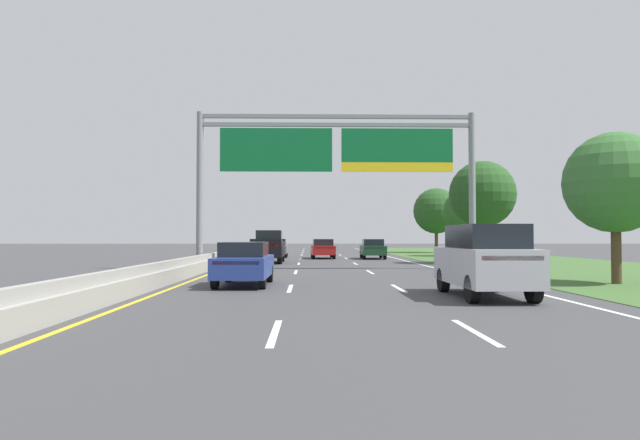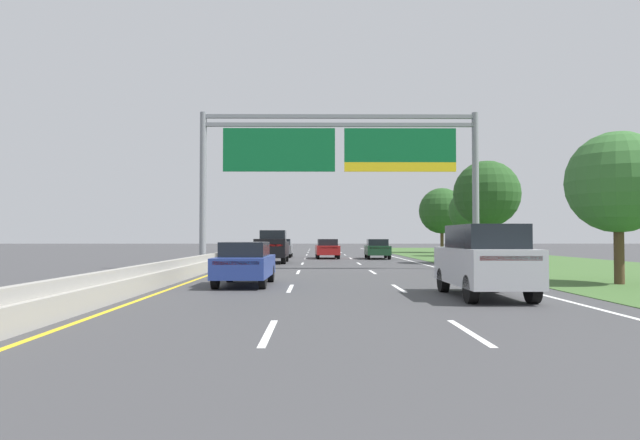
# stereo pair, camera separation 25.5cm
# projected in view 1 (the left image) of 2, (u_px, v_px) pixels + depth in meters

# --- Properties ---
(ground_plane) EXTENTS (220.00, 220.00, 0.00)m
(ground_plane) POSITION_uv_depth(u_px,v_px,m) (328.00, 266.00, 35.09)
(ground_plane) COLOR #3D3D3F
(lane_striping) EXTENTS (11.96, 106.00, 0.01)m
(lane_striping) POSITION_uv_depth(u_px,v_px,m) (329.00, 266.00, 34.63)
(lane_striping) COLOR white
(lane_striping) RESTS_ON ground
(grass_verge_right) EXTENTS (14.00, 110.00, 0.02)m
(grass_verge_right) POSITION_uv_depth(u_px,v_px,m) (555.00, 265.00, 35.38)
(grass_verge_right) COLOR #3D602D
(grass_verge_right) RESTS_ON ground
(median_barrier_concrete) EXTENTS (0.60, 110.00, 0.85)m
(median_barrier_concrete) POSITION_uv_depth(u_px,v_px,m) (220.00, 260.00, 34.96)
(median_barrier_concrete) COLOR #99968E
(median_barrier_concrete) RESTS_ON ground
(overhead_sign_gantry) EXTENTS (15.06, 0.42, 8.49)m
(overhead_sign_gantry) POSITION_uv_depth(u_px,v_px,m) (337.00, 157.00, 30.93)
(overhead_sign_gantry) COLOR gray
(overhead_sign_gantry) RESTS_ON ground
(pickup_truck_black) EXTENTS (2.01, 5.40, 2.20)m
(pickup_truck_black) POSITION_uv_depth(u_px,v_px,m) (268.00, 247.00, 38.89)
(pickup_truck_black) COLOR black
(pickup_truck_black) RESTS_ON ground
(car_blue_left_lane_sedan) EXTENTS (1.89, 4.43, 1.57)m
(car_blue_left_lane_sedan) POSITION_uv_depth(u_px,v_px,m) (244.00, 263.00, 20.82)
(car_blue_left_lane_sedan) COLOR navy
(car_blue_left_lane_sedan) RESTS_ON ground
(car_silver_right_lane_suv) EXTENTS (1.93, 4.71, 2.11)m
(car_silver_right_lane_suv) POSITION_uv_depth(u_px,v_px,m) (484.00, 259.00, 16.81)
(car_silver_right_lane_suv) COLOR #B2B5BA
(car_silver_right_lane_suv) RESTS_ON ground
(car_red_centre_lane_sedan) EXTENTS (1.94, 4.45, 1.57)m
(car_red_centre_lane_sedan) POSITION_uv_depth(u_px,v_px,m) (323.00, 248.00, 46.57)
(car_red_centre_lane_sedan) COLOR maroon
(car_red_centre_lane_sedan) RESTS_ON ground
(car_grey_left_lane_sedan) EXTENTS (1.84, 4.41, 1.57)m
(car_grey_left_lane_sedan) POSITION_uv_depth(u_px,v_px,m) (277.00, 248.00, 49.17)
(car_grey_left_lane_sedan) COLOR slate
(car_grey_left_lane_sedan) RESTS_ON ground
(car_darkgreen_right_lane_sedan) EXTENTS (1.93, 4.45, 1.57)m
(car_darkgreen_right_lane_sedan) POSITION_uv_depth(u_px,v_px,m) (373.00, 249.00, 45.88)
(car_darkgreen_right_lane_sedan) COLOR #193D23
(car_darkgreen_right_lane_sedan) RESTS_ON ground
(roadside_tree_near) EXTENTS (3.76, 3.76, 5.67)m
(roadside_tree_near) POSITION_uv_depth(u_px,v_px,m) (615.00, 183.00, 21.41)
(roadside_tree_near) COLOR #4C3823
(roadside_tree_near) RESTS_ON ground
(roadside_tree_mid) EXTENTS (4.33, 4.33, 6.74)m
(roadside_tree_mid) POSITION_uv_depth(u_px,v_px,m) (483.00, 194.00, 37.70)
(roadside_tree_mid) COLOR #4C3823
(roadside_tree_mid) RESTS_ON ground
(roadside_tree_far) EXTENTS (3.93, 3.93, 6.06)m
(roadside_tree_far) POSITION_uv_depth(u_px,v_px,m) (466.00, 211.00, 51.60)
(roadside_tree_far) COLOR #4C3823
(roadside_tree_far) RESTS_ON ground
(roadside_tree_distant) EXTENTS (5.00, 5.00, 7.10)m
(roadside_tree_distant) POSITION_uv_depth(u_px,v_px,m) (436.00, 211.00, 63.13)
(roadside_tree_distant) COLOR #4C3823
(roadside_tree_distant) RESTS_ON ground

